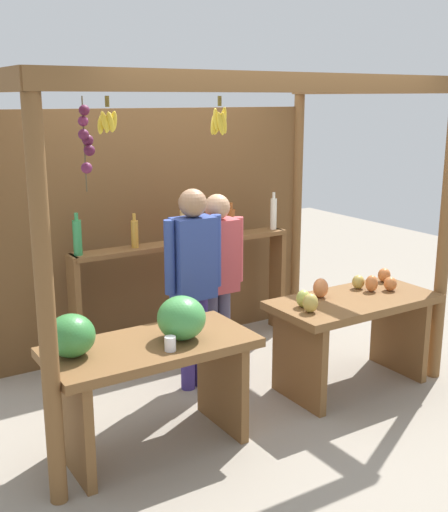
# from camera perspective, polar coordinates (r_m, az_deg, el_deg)

# --- Properties ---
(ground_plane) EXTENTS (12.00, 12.00, 0.00)m
(ground_plane) POSITION_cam_1_polar(r_m,az_deg,el_deg) (5.29, -1.08, -10.87)
(ground_plane) COLOR gray
(ground_plane) RESTS_ON ground
(market_stall) EXTENTS (3.26, 1.95, 2.37)m
(market_stall) POSITION_cam_1_polar(r_m,az_deg,el_deg) (5.25, -3.72, 4.60)
(market_stall) COLOR brown
(market_stall) RESTS_ON ground
(fruit_counter_left) EXTENTS (1.34, 0.64, 1.01)m
(fruit_counter_left) POSITION_cam_1_polar(r_m,az_deg,el_deg) (4.09, -6.96, -8.96)
(fruit_counter_left) COLOR brown
(fruit_counter_left) RESTS_ON ground
(fruit_counter_right) EXTENTS (1.32, 0.64, 0.88)m
(fruit_counter_right) POSITION_cam_1_polar(r_m,az_deg,el_deg) (5.07, 11.36, -5.59)
(fruit_counter_right) COLOR brown
(fruit_counter_right) RESTS_ON ground
(bottle_shelf_unit) EXTENTS (2.09, 0.22, 1.35)m
(bottle_shelf_unit) POSITION_cam_1_polar(r_m,az_deg,el_deg) (5.65, -3.50, -0.77)
(bottle_shelf_unit) COLOR brown
(bottle_shelf_unit) RESTS_ON ground
(vendor_man) EXTENTS (0.48, 0.21, 1.57)m
(vendor_man) POSITION_cam_1_polar(r_m,az_deg,el_deg) (4.83, -2.74, -1.43)
(vendor_man) COLOR #3C2E7E
(vendor_man) RESTS_ON ground
(vendor_woman) EXTENTS (0.48, 0.20, 1.49)m
(vendor_woman) POSITION_cam_1_polar(r_m,az_deg,el_deg) (5.11, -0.60, -1.20)
(vendor_woman) COLOR #4E4C68
(vendor_woman) RESTS_ON ground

